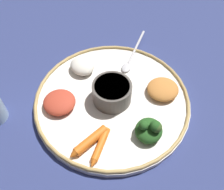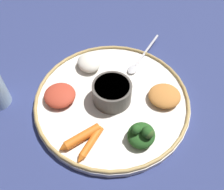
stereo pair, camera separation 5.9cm
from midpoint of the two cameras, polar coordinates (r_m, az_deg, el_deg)
The scene contains 11 objects.
ground_plane at distance 0.61m, azimuth 2.74°, elevation -1.91°, with size 2.40×2.40×0.00m, color navy.
platter at distance 0.60m, azimuth 2.77°, elevation -1.49°, with size 0.37×0.37×0.02m, color white.
platter_rim at distance 0.60m, azimuth 2.81°, elevation -0.89°, with size 0.37×0.37×0.01m, color tan.
center_bowl at distance 0.58m, azimuth 2.90°, elevation 0.50°, with size 0.09×0.09×0.05m.
spoon at distance 0.69m, azimuth 8.78°, elevation 7.77°, with size 0.14×0.12×0.01m.
greens_pile at distance 0.53m, azimuth 10.06°, elevation -9.03°, with size 0.08×0.08×0.05m.
carrot_near_spoon at distance 0.53m, azimuth -4.11°, elevation -9.91°, with size 0.06×0.09×0.02m.
carrot_outer at distance 0.53m, azimuth -1.82°, elevation -11.30°, with size 0.08×0.07×0.02m.
mound_squash at distance 0.61m, azimuth 14.55°, elevation -0.34°, with size 0.07×0.08×0.03m, color #C67A38.
mound_rice_white at distance 0.66m, azimuth -2.74°, elevation 7.13°, with size 0.07×0.06×0.03m, color silver.
mound_berbere_red at distance 0.59m, azimuth -9.03°, elevation -0.24°, with size 0.07×0.07×0.03m, color #B73D28.
Camera 2 is at (0.35, -0.06, 0.50)m, focal length 40.31 mm.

